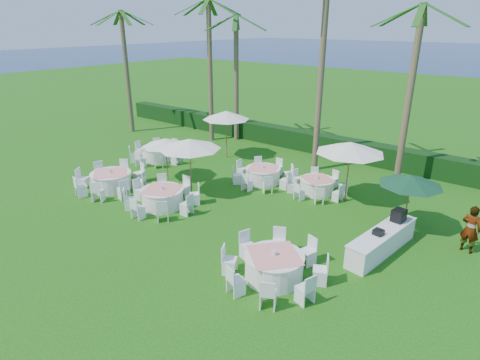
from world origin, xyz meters
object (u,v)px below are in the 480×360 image
(banquet_table_d, at_px, (158,153))
(umbrella_d, at_px, (350,148))
(banquet_table_b, at_px, (162,197))
(buffet_table, at_px, (382,240))
(umbrella_b, at_px, (189,144))
(banquet_table_a, at_px, (111,180))
(banquet_table_c, at_px, (274,266))
(banquet_table_e, at_px, (263,175))
(banquet_table_f, at_px, (317,185))
(umbrella_a, at_px, (165,142))
(umbrella_c, at_px, (226,115))
(staff_person, at_px, (470,229))
(umbrella_green, at_px, (411,180))

(banquet_table_d, height_order, umbrella_d, umbrella_d)
(banquet_table_b, xyz_separation_m, buffet_table, (9.12, 2.30, 0.02))
(umbrella_b, bearing_deg, buffet_table, 2.86)
(banquet_table_a, xyz_separation_m, umbrella_d, (9.73, 5.82, 2.13))
(banquet_table_c, height_order, banquet_table_e, banquet_table_c)
(banquet_table_f, xyz_separation_m, buffet_table, (4.42, -3.37, 0.08))
(banquet_table_d, bearing_deg, banquet_table_a, -69.30)
(umbrella_b, bearing_deg, umbrella_a, 166.27)
(umbrella_d, xyz_separation_m, buffet_table, (2.92, -3.32, -2.13))
(banquet_table_f, relative_size, umbrella_b, 0.99)
(umbrella_a, height_order, umbrella_c, umbrella_c)
(banquet_table_a, height_order, banquet_table_d, banquet_table_a)
(umbrella_c, bearing_deg, banquet_table_c, -42.91)
(staff_person, bearing_deg, banquet_table_d, 10.95)
(banquet_table_b, bearing_deg, banquet_table_a, -176.71)
(buffet_table, bearing_deg, banquet_table_e, 158.45)
(banquet_table_c, distance_m, banquet_table_e, 8.35)
(banquet_table_a, distance_m, banquet_table_e, 7.60)
(umbrella_c, distance_m, buffet_table, 12.58)
(banquet_table_c, bearing_deg, banquet_table_a, 173.35)
(umbrella_a, bearing_deg, banquet_table_a, -114.72)
(banquet_table_a, bearing_deg, buffet_table, 11.18)
(banquet_table_a, xyz_separation_m, buffet_table, (12.65, 2.50, 0.01))
(banquet_table_c, height_order, banquet_table_d, banquet_table_c)
(banquet_table_c, height_order, buffet_table, buffet_table)
(umbrella_d, bearing_deg, banquet_table_a, -149.11)
(banquet_table_a, distance_m, umbrella_b, 4.56)
(umbrella_d, relative_size, buffet_table, 0.80)
(banquet_table_d, bearing_deg, umbrella_a, -32.10)
(buffet_table, bearing_deg, umbrella_green, 87.48)
(banquet_table_f, relative_size, staff_person, 1.62)
(banquet_table_b, xyz_separation_m, umbrella_c, (-2.29, 7.16, 2.19))
(banquet_table_c, relative_size, umbrella_a, 1.43)
(staff_person, bearing_deg, umbrella_c, -1.10)
(banquet_table_d, distance_m, banquet_table_f, 10.00)
(banquet_table_b, distance_m, banquet_table_e, 5.49)
(banquet_table_a, relative_size, umbrella_a, 1.47)
(banquet_table_e, bearing_deg, banquet_table_a, -135.01)
(banquet_table_a, distance_m, umbrella_green, 13.68)
(umbrella_d, relative_size, staff_person, 1.70)
(umbrella_a, height_order, buffet_table, umbrella_a)
(banquet_table_d, height_order, banquet_table_f, banquet_table_d)
(banquet_table_b, height_order, buffet_table, buffet_table)
(umbrella_c, xyz_separation_m, umbrella_green, (11.50, -2.71, -0.49))
(umbrella_a, height_order, umbrella_green, umbrella_green)
(banquet_table_b, bearing_deg, banquet_table_c, -11.59)
(banquet_table_e, xyz_separation_m, banquet_table_f, (2.85, 0.50, -0.03))
(umbrella_a, distance_m, umbrella_green, 11.72)
(banquet_table_d, height_order, banquet_table_e, banquet_table_d)
(banquet_table_d, bearing_deg, banquet_table_c, -24.88)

